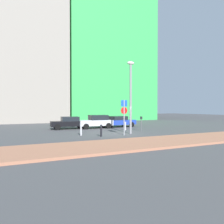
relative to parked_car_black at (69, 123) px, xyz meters
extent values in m
plane|color=#424244|center=(3.12, -6.01, -0.73)|extent=(120.00, 120.00, 0.00)
cube|color=#9E664C|center=(3.12, -12.10, -0.66)|extent=(40.00, 4.11, 0.14)
cube|color=black|center=(-0.03, 0.00, -0.12)|extent=(4.13, 1.89, 0.57)
cube|color=black|center=(0.08, 0.00, 0.42)|extent=(1.97, 1.63, 0.51)
cylinder|color=black|center=(-1.45, -0.74, -0.41)|extent=(0.65, 0.26, 0.64)
cylinder|color=black|center=(-1.35, 0.91, -0.41)|extent=(0.65, 0.26, 0.64)
cylinder|color=black|center=(1.30, -0.90, -0.41)|extent=(0.65, 0.26, 0.64)
cylinder|color=black|center=(1.39, 0.75, -0.41)|extent=(0.65, 0.26, 0.64)
cube|color=#B7BABF|center=(2.95, -0.45, -0.08)|extent=(4.01, 1.79, 0.65)
cube|color=black|center=(3.33, -0.46, 0.53)|extent=(2.10, 1.60, 0.59)
cylinder|color=black|center=(1.58, -1.25, -0.41)|extent=(0.65, 0.24, 0.64)
cylinder|color=black|center=(1.63, 0.43, -0.41)|extent=(0.65, 0.24, 0.64)
cylinder|color=black|center=(4.27, -1.33, -0.41)|extent=(0.65, 0.24, 0.64)
cylinder|color=black|center=(4.32, 0.35, -0.41)|extent=(0.65, 0.24, 0.64)
cube|color=#1E389E|center=(6.03, -0.12, -0.12)|extent=(4.56, 2.14, 0.57)
cube|color=black|center=(6.11, -0.11, 0.41)|extent=(2.02, 1.82, 0.47)
cylinder|color=black|center=(4.59, -1.14, -0.41)|extent=(0.65, 0.26, 0.64)
cylinder|color=black|center=(4.46, 0.69, -0.41)|extent=(0.65, 0.26, 0.64)
cylinder|color=black|center=(7.60, -0.93, -0.41)|extent=(0.65, 0.26, 0.64)
cylinder|color=black|center=(7.48, 0.90, -0.41)|extent=(0.65, 0.26, 0.64)
cylinder|color=gray|center=(2.99, -7.53, 0.81)|extent=(0.10, 0.10, 3.07)
cube|color=#1447B7|center=(2.99, -7.53, 2.05)|extent=(0.55, 0.09, 0.55)
cylinder|color=red|center=(2.99, -7.53, 1.42)|extent=(0.60, 0.09, 0.60)
cylinder|color=#4C4C51|center=(6.10, -5.45, -0.11)|extent=(0.08, 0.08, 1.22)
cube|color=black|center=(6.10, -5.45, 0.64)|extent=(0.18, 0.14, 0.28)
cylinder|color=gray|center=(4.00, -6.91, 2.43)|extent=(0.20, 0.20, 6.31)
ellipsoid|color=silver|center=(4.00, -6.91, 5.74)|extent=(0.70, 0.36, 0.30)
cylinder|color=#B7B7BC|center=(-0.46, -6.13, -0.21)|extent=(0.16, 0.16, 1.03)
cylinder|color=#B7B7BC|center=(5.07, -3.96, -0.27)|extent=(0.13, 0.13, 0.90)
cylinder|color=black|center=(0.83, -7.55, -0.23)|extent=(0.16, 0.16, 0.98)
cube|color=green|center=(12.07, 19.94, 15.04)|extent=(17.77, 16.86, 31.53)
cube|color=gray|center=(-2.90, 18.29, 10.12)|extent=(11.26, 15.01, 21.69)
camera|label=1|loc=(-5.71, -23.69, 1.60)|focal=33.91mm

